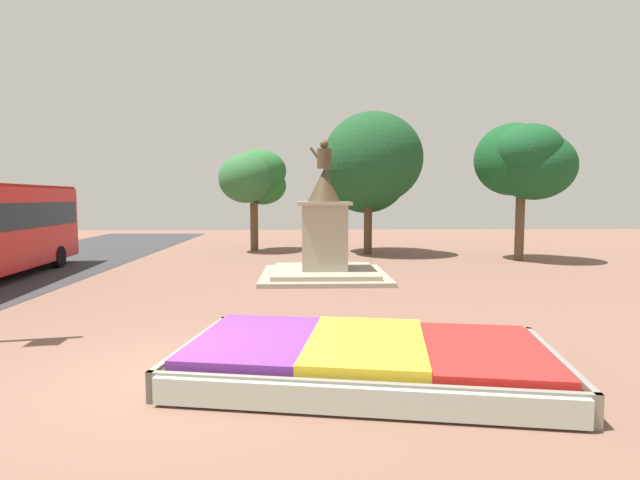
{
  "coord_description": "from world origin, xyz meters",
  "views": [
    {
      "loc": [
        1.96,
        -7.98,
        2.91
      ],
      "look_at": [
        2.41,
        5.59,
        1.74
      ],
      "focal_mm": 28.0,
      "sensor_mm": 36.0,
      "label": 1
    }
  ],
  "objects": [
    {
      "name": "park_tree_behind_statue",
      "position": [
        -0.65,
        18.99,
        3.93
      ],
      "size": [
        3.49,
        3.86,
        5.48
      ],
      "color": "brown",
      "rests_on": "ground_plane"
    },
    {
      "name": "park_tree_far_left",
      "position": [
        11.9,
        14.33,
        4.54
      ],
      "size": [
        4.21,
        4.27,
        6.27
      ],
      "color": "brown",
      "rests_on": "ground_plane"
    },
    {
      "name": "statue_monument",
      "position": [
        2.71,
        9.93,
        1.28
      ],
      "size": [
        4.49,
        4.49,
        4.92
      ],
      "color": "gray",
      "rests_on": "ground_plane"
    },
    {
      "name": "park_tree_street_side",
      "position": [
        5.35,
        17.45,
        4.52
      ],
      "size": [
        4.94,
        5.72,
        7.11
      ],
      "color": "#4C3823",
      "rests_on": "ground_plane"
    },
    {
      "name": "flower_planter",
      "position": [
        2.95,
        -0.07,
        0.27
      ],
      "size": [
        6.49,
        4.31,
        0.59
      ],
      "color": "#38281C",
      "rests_on": "ground_plane"
    },
    {
      "name": "ground_plane",
      "position": [
        0.0,
        0.0,
        0.0
      ],
      "size": [
        72.92,
        72.92,
        0.0
      ],
      "primitive_type": "plane",
      "color": "brown"
    }
  ]
}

